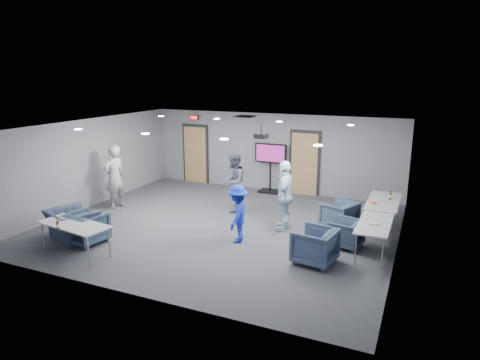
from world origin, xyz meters
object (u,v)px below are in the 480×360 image
at_px(chair_right_b, 346,233).
at_px(projector, 261,136).
at_px(table_right_a, 383,202).
at_px(chair_front_a, 87,228).
at_px(person_a, 115,177).
at_px(bottle_front, 58,225).
at_px(person_b, 234,182).
at_px(chair_front_b, 72,225).
at_px(person_c, 285,196).
at_px(table_right_b, 375,225).
at_px(chair_right_a, 339,215).
at_px(tv_stand, 270,165).
at_px(bottle_right, 390,196).
at_px(chair_right_c, 315,246).
at_px(table_front_left, 74,226).
at_px(person_d, 238,214).

xyz_separation_m(chair_right_b, projector, (-2.51, 0.85, 2.07)).
bearing_deg(table_right_a, chair_front_a, 122.33).
distance_m(person_a, bottle_front, 3.86).
distance_m(person_b, chair_front_b, 4.59).
xyz_separation_m(person_c, bottle_front, (-3.89, -3.85, -0.10)).
relative_size(person_b, table_right_b, 1.05).
height_order(chair_right_a, chair_front_a, chair_front_a).
bearing_deg(person_a, table_right_b, 100.83).
bearing_deg(bottle_front, tv_stand, 72.15).
height_order(bottle_front, projector, projector).
bearing_deg(person_c, chair_right_a, 107.98).
bearing_deg(chair_right_b, chair_right_a, -149.60).
distance_m(bottle_front, tv_stand, 7.53).
xyz_separation_m(person_b, bottle_front, (-2.03, -4.73, -0.07)).
bearing_deg(tv_stand, table_right_a, -27.45).
height_order(person_c, bottle_right, person_c).
bearing_deg(chair_right_c, chair_right_a, -172.35).
bearing_deg(chair_right_a, chair_right_c, 23.00).
xyz_separation_m(person_c, table_front_left, (-3.85, -3.44, -0.25)).
bearing_deg(table_front_left, chair_right_c, 27.08).
distance_m(tv_stand, projector, 3.38).
bearing_deg(table_front_left, table_right_b, 32.60).
height_order(chair_right_b, table_right_b, table_right_b).
height_order(person_a, chair_right_c, person_a).
xyz_separation_m(chair_right_a, table_front_left, (-5.16, -4.14, 0.32)).
relative_size(chair_front_a, tv_stand, 0.50).
distance_m(person_c, tv_stand, 3.67).
xyz_separation_m(chair_right_b, chair_front_a, (-5.80, -2.32, 0.05)).
distance_m(table_right_a, table_front_left, 7.78).
height_order(chair_right_b, chair_right_c, chair_right_c).
height_order(chair_right_c, bottle_front, bottle_front).
relative_size(chair_front_b, table_front_left, 0.63).
distance_m(person_a, person_c, 5.32).
bearing_deg(chair_front_a, chair_front_b, 2.95).
bearing_deg(chair_right_b, bottle_right, 169.91).
height_order(table_right_a, bottle_right, bottle_right).
distance_m(chair_right_c, table_right_b, 1.56).
distance_m(chair_right_a, bottle_right, 1.48).
distance_m(table_right_b, table_front_left, 6.80).
xyz_separation_m(person_a, person_d, (4.53, -0.99, -0.25)).
xyz_separation_m(person_d, projector, (-0.03, 1.62, 1.69)).
bearing_deg(tv_stand, table_front_left, -108.55).
height_order(person_d, projector, projector).
relative_size(bottle_right, tv_stand, 0.16).
bearing_deg(chair_right_c, projector, -125.94).
bearing_deg(bottle_front, table_right_a, 39.33).
distance_m(chair_front_b, table_right_a, 8.05).
height_order(tv_stand, projector, projector).
distance_m(person_d, table_front_left, 3.76).
relative_size(person_c, bottle_right, 6.87).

